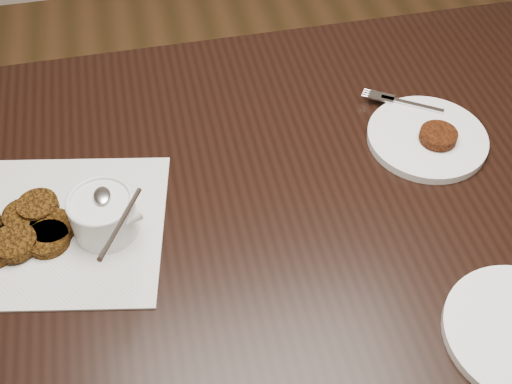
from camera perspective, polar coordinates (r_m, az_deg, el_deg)
table at (r=1.34m, az=4.28°, el=-9.67°), size 1.29×0.83×0.75m
napkin at (r=1.01m, az=-16.51°, el=-3.11°), size 0.34×0.34×0.00m
sauce_ramekin at (r=0.94m, az=-13.92°, el=-0.67°), size 0.16×0.16×0.14m
patty_cluster at (r=1.01m, az=-20.17°, el=-3.13°), size 0.29×0.29×0.02m
plate_with_patty at (r=1.12m, az=15.21°, el=5.00°), size 0.28×0.28×0.03m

